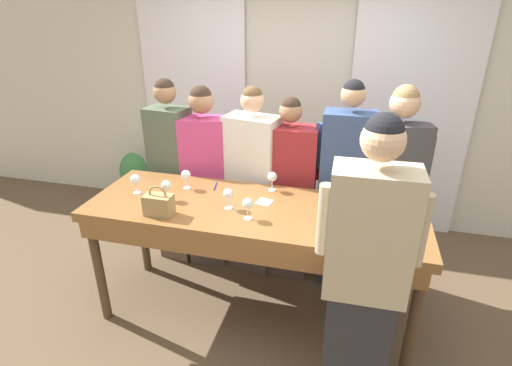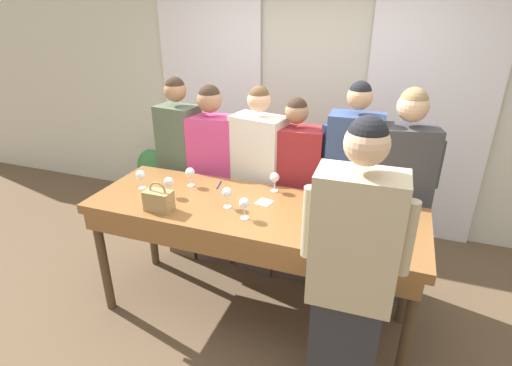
% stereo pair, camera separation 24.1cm
% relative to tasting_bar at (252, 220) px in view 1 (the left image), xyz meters
% --- Properties ---
extents(ground_plane, '(18.00, 18.00, 0.00)m').
position_rel_tasting_bar_xyz_m(ground_plane, '(0.00, 0.02, -0.87)').
color(ground_plane, brown).
extents(wall_back, '(12.00, 0.06, 2.80)m').
position_rel_tasting_bar_xyz_m(wall_back, '(0.00, 1.82, 0.53)').
color(wall_back, beige).
rests_on(wall_back, ground_plane).
extents(curtain_panel_left, '(1.18, 0.03, 2.69)m').
position_rel_tasting_bar_xyz_m(curtain_panel_left, '(-1.14, 1.75, 0.48)').
color(curtain_panel_left, white).
rests_on(curtain_panel_left, ground_plane).
extents(curtain_panel_right, '(1.18, 0.03, 2.69)m').
position_rel_tasting_bar_xyz_m(curtain_panel_right, '(1.14, 1.75, 0.48)').
color(curtain_panel_right, white).
rests_on(curtain_panel_right, ground_plane).
extents(tasting_bar, '(2.37, 0.80, 0.96)m').
position_rel_tasting_bar_xyz_m(tasting_bar, '(0.00, 0.00, 0.00)').
color(tasting_bar, brown).
rests_on(tasting_bar, ground_plane).
extents(wine_bottle, '(0.08, 0.08, 0.34)m').
position_rel_tasting_bar_xyz_m(wine_bottle, '(0.62, -0.27, 0.22)').
color(wine_bottle, black).
rests_on(wine_bottle, tasting_bar).
extents(handbag, '(0.19, 0.11, 0.21)m').
position_rel_tasting_bar_xyz_m(handbag, '(-0.59, -0.24, 0.17)').
color(handbag, '#997A4C').
rests_on(handbag, tasting_bar).
extents(wine_glass_front_left, '(0.07, 0.07, 0.15)m').
position_rel_tasting_bar_xyz_m(wine_glass_front_left, '(-0.91, 0.02, 0.20)').
color(wine_glass_front_left, white).
rests_on(wine_glass_front_left, tasting_bar).
extents(wine_glass_front_mid, '(0.07, 0.07, 0.15)m').
position_rel_tasting_bar_xyz_m(wine_glass_front_mid, '(-0.64, -0.02, 0.20)').
color(wine_glass_front_mid, white).
rests_on(wine_glass_front_mid, tasting_bar).
extents(wine_glass_front_right, '(0.07, 0.07, 0.15)m').
position_rel_tasting_bar_xyz_m(wine_glass_front_right, '(0.07, 0.32, 0.20)').
color(wine_glass_front_right, white).
rests_on(wine_glass_front_right, tasting_bar).
extents(wine_glass_center_left, '(0.07, 0.07, 0.15)m').
position_rel_tasting_bar_xyz_m(wine_glass_center_left, '(0.01, -0.15, 0.20)').
color(wine_glass_center_left, white).
rests_on(wine_glass_center_left, tasting_bar).
extents(wine_glass_center_mid, '(0.07, 0.07, 0.15)m').
position_rel_tasting_bar_xyz_m(wine_glass_center_mid, '(-0.16, -0.04, 0.20)').
color(wine_glass_center_mid, white).
rests_on(wine_glass_center_mid, tasting_bar).
extents(wine_glass_center_right, '(0.07, 0.07, 0.15)m').
position_rel_tasting_bar_xyz_m(wine_glass_center_right, '(-0.58, 0.19, 0.20)').
color(wine_glass_center_right, white).
rests_on(wine_glass_center_right, tasting_bar).
extents(napkin, '(0.12, 0.12, 0.00)m').
position_rel_tasting_bar_xyz_m(napkin, '(0.06, 0.11, 0.10)').
color(napkin, white).
rests_on(napkin, tasting_bar).
extents(pen, '(0.04, 0.14, 0.01)m').
position_rel_tasting_bar_xyz_m(pen, '(-0.37, 0.28, 0.10)').
color(pen, '#193399').
rests_on(pen, tasting_bar).
extents(guest_olive_jacket, '(0.47, 0.28, 1.71)m').
position_rel_tasting_bar_xyz_m(guest_olive_jacket, '(-0.92, 0.64, 0.01)').
color(guest_olive_jacket, brown).
rests_on(guest_olive_jacket, ground_plane).
extents(guest_pink_top, '(0.50, 0.29, 1.67)m').
position_rel_tasting_bar_xyz_m(guest_pink_top, '(-0.60, 0.64, -0.01)').
color(guest_pink_top, '#473833').
rests_on(guest_pink_top, ground_plane).
extents(guest_cream_sweater, '(0.56, 0.35, 1.69)m').
position_rel_tasting_bar_xyz_m(guest_cream_sweater, '(-0.17, 0.64, -0.02)').
color(guest_cream_sweater, '#473833').
rests_on(guest_cream_sweater, ground_plane).
extents(guest_striped_shirt, '(0.56, 0.28, 1.62)m').
position_rel_tasting_bar_xyz_m(guest_striped_shirt, '(0.14, 0.64, -0.06)').
color(guest_striped_shirt, '#473833').
rests_on(guest_striped_shirt, ground_plane).
extents(guest_navy_coat, '(0.51, 0.26, 1.77)m').
position_rel_tasting_bar_xyz_m(guest_navy_coat, '(0.60, 0.64, 0.03)').
color(guest_navy_coat, '#28282D').
rests_on(guest_navy_coat, ground_plane).
extents(guest_beige_cap, '(0.54, 0.34, 1.75)m').
position_rel_tasting_bar_xyz_m(guest_beige_cap, '(0.96, 0.64, 0.03)').
color(guest_beige_cap, '#383D51').
rests_on(guest_beige_cap, ground_plane).
extents(host_pouring, '(0.53, 0.25, 1.84)m').
position_rel_tasting_bar_xyz_m(host_pouring, '(0.76, -0.60, 0.07)').
color(host_pouring, '#28282D').
rests_on(host_pouring, ground_plane).
extents(potted_plant, '(0.32, 0.32, 0.69)m').
position_rel_tasting_bar_xyz_m(potted_plant, '(-1.84, 1.46, -0.52)').
color(potted_plant, '#4C4C51').
rests_on(potted_plant, ground_plane).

